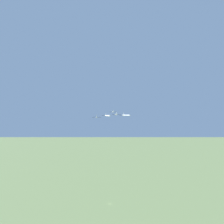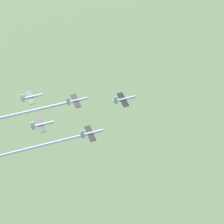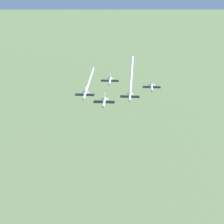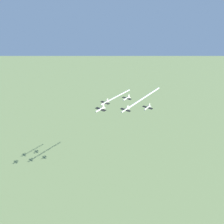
{
  "view_description": "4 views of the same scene",
  "coord_description": "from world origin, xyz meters",
  "px_view_note": "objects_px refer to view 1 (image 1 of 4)",
  "views": [
    {
      "loc": [
        206.3,
        146.13,
        128.07
      ],
      "look_at": [
        50.35,
        38.74,
        131.16
      ],
      "focal_mm": 28.0,
      "sensor_mm": 36.0,
      "label": 1
    },
    {
      "loc": [
        5.23,
        171.75,
        259.93
      ],
      "look_at": [
        54.63,
        41.91,
        125.03
      ],
      "focal_mm": 85.0,
      "sensor_mm": 36.0,
      "label": 2
    },
    {
      "loc": [
        -52.0,
        -61.18,
        191.64
      ],
      "look_at": [
        52.61,
        38.14,
        127.44
      ],
      "focal_mm": 70.0,
      "sensor_mm": 36.0,
      "label": 3
    },
    {
      "loc": [
        36.37,
        -56.96,
        181.0
      ],
      "look_at": [
        57.33,
        35.89,
        130.89
      ],
      "focal_mm": 28.0,
      "sensor_mm": 36.0,
      "label": 4
    }
  ],
  "objects_px": {
    "jet_3": "(97,117)",
    "jet_4": "(116,114)",
    "jet_1": "(106,115)",
    "jet_0": "(113,112)",
    "jet_2": "(123,115)"
  },
  "relations": [
    {
      "from": "jet_0",
      "to": "jet_1",
      "type": "xyz_separation_m",
      "value": [
        17.37,
        2.88,
        -3.83
      ]
    },
    {
      "from": "jet_3",
      "to": "jet_4",
      "type": "height_order",
      "value": "jet_4"
    },
    {
      "from": "jet_1",
      "to": "jet_3",
      "type": "bearing_deg",
      "value": -120.47
    },
    {
      "from": "jet_0",
      "to": "jet_4",
      "type": "relative_size",
      "value": 1.0
    },
    {
      "from": "jet_1",
      "to": "jet_2",
      "type": "distance_m",
      "value": 17.85
    },
    {
      "from": "jet_1",
      "to": "jet_3",
      "type": "relative_size",
      "value": 1.0
    },
    {
      "from": "jet_1",
      "to": "jet_4",
      "type": "height_order",
      "value": "jet_4"
    },
    {
      "from": "jet_4",
      "to": "jet_3",
      "type": "bearing_deg",
      "value": 180.0
    },
    {
      "from": "jet_4",
      "to": "jet_2",
      "type": "bearing_deg",
      "value": 59.53
    },
    {
      "from": "jet_3",
      "to": "jet_4",
      "type": "relative_size",
      "value": 1.0
    },
    {
      "from": "jet_0",
      "to": "jet_2",
      "type": "xyz_separation_m",
      "value": [
        5.92,
        16.58,
        -3.49
      ]
    },
    {
      "from": "jet_1",
      "to": "jet_4",
      "type": "bearing_deg",
      "value": -59.53
    },
    {
      "from": "jet_0",
      "to": "jet_3",
      "type": "distance_m",
      "value": 35.61
    },
    {
      "from": "jet_1",
      "to": "jet_3",
      "type": "distance_m",
      "value": 17.67
    },
    {
      "from": "jet_2",
      "to": "jet_3",
      "type": "distance_m",
      "value": 30.83
    }
  ]
}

